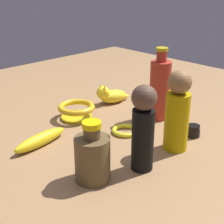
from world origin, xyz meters
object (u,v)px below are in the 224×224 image
bowl (76,110)px  cat_figurine (110,95)px  banana (41,140)px  bangle (125,131)px  bottle_tall (160,89)px  person_figure_child (143,127)px  person_figure_adult (177,112)px  bottle_short (92,157)px  nail_polish_jar (193,131)px

bowl → cat_figurine: cat_figurine is taller
banana → bangle: size_ratio=2.17×
bangle → bottle_tall: size_ratio=0.35×
person_figure_child → person_figure_adult: bearing=91.4°
cat_figurine → person_figure_adult: bearing=-17.0°
bottle_short → bottle_tall: size_ratio=0.63×
bowl → cat_figurine: bearing=97.6°
cat_figurine → person_figure_child: (0.42, -0.28, 0.09)m
bowl → bottle_short: (0.34, -0.21, 0.03)m
cat_figurine → bottle_tall: bottle_tall is taller
bowl → bangle: bowl is taller
nail_polish_jar → bangle: nail_polish_jar is taller
bowl → person_figure_child: (0.39, -0.08, 0.09)m
person_figure_child → bottle_tall: bearing=121.2°
bottle_short → person_figure_child: bearing=67.6°
bangle → person_figure_adult: 0.21m
bowl → bottle_tall: bearing=47.5°
nail_polish_jar → bottle_short: bearing=-96.1°
bowl → person_figure_adult: (0.39, 0.08, 0.09)m
bottle_short → person_figure_child: 0.15m
bowl → bangle: size_ratio=1.49×
person_figure_child → bottle_tall: bottle_tall is taller
nail_polish_jar → person_figure_child: (0.01, -0.27, 0.11)m
banana → bangle: 0.28m
person_figure_child → person_figure_adult: 0.16m
person_figure_child → bottle_tall: 0.36m
bottle_short → cat_figurine: bottle_short is taller
bangle → banana: bearing=-115.4°
bottle_short → person_figure_adult: (0.05, 0.29, 0.05)m
bangle → person_figure_child: size_ratio=0.38×
cat_figurine → person_figure_adult: size_ratio=0.60×
bottle_short → bottle_tall: bearing=106.8°
cat_figurine → person_figure_adult: person_figure_adult is taller
nail_polish_jar → person_figure_adult: size_ratio=0.18×
banana → nail_polish_jar: bearing=135.7°
nail_polish_jar → bangle: bearing=-141.1°
bangle → bottle_tall: 0.21m
nail_polish_jar → cat_figurine: bearing=177.7°
nail_polish_jar → cat_figurine: cat_figurine is taller
bangle → bottle_tall: bottle_tall is taller
bangle → person_figure_child: (0.18, -0.13, 0.12)m
bowl → person_figure_adult: bearing=11.1°
bottle_tall → bottle_short: bearing=-73.2°
cat_figurine → person_figure_adult: (0.41, -0.13, 0.09)m
bangle → bottle_tall: (-0.00, 0.18, 0.11)m
nail_polish_jar → bangle: 0.22m
cat_figurine → person_figure_child: size_ratio=0.62×
bottle_short → bangle: 0.29m
bottle_short → bottle_tall: (-0.13, 0.43, 0.05)m
bottle_short → person_figure_child: person_figure_child is taller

